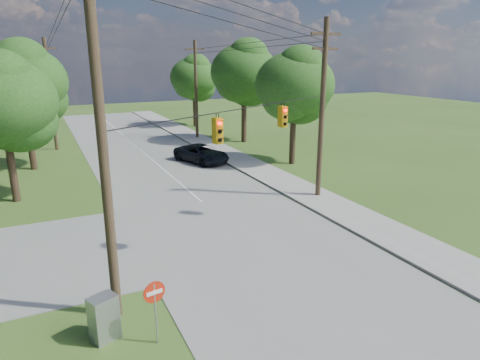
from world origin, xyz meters
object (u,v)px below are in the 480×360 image
pole_sw (101,131)px  control_cabinet (104,318)px  pole_north_w (51,94)px  pole_ne (322,108)px  car_main_north (202,154)px  pole_north_e (196,89)px  do_not_enter_sign (155,298)px

pole_sw → control_cabinet: pole_sw is taller
pole_sw → pole_north_w: 29.62m
pole_ne → pole_sw: bearing=-150.6°
pole_ne → pole_north_w: 26.03m
pole_north_w → control_cabinet: (-0.17, -30.80, -4.41)m
car_main_north → control_cabinet: bearing=-137.2°
pole_sw → control_cabinet: bearing=-115.3°
pole_north_e → pole_north_w: 13.90m
pole_north_e → pole_north_w: bearing=180.0°
do_not_enter_sign → pole_north_e: bearing=57.4°
control_cabinet → pole_north_e: bearing=42.2°
pole_north_w → do_not_enter_sign: bearing=-87.8°
pole_north_w → control_cabinet: size_ratio=6.91×
pole_north_e → car_main_north: (-3.40, -10.51, -4.39)m
pole_sw → control_cabinet: 5.66m
control_cabinet → do_not_enter_sign: 1.83m
pole_ne → do_not_enter_sign: (-12.68, -9.68, -3.93)m
pole_sw → car_main_north: (10.10, 19.09, -5.49)m
pole_north_e → pole_north_w: size_ratio=1.00×
pole_ne → do_not_enter_sign: 16.43m
pole_north_w → pole_north_e: bearing=0.0°
pole_sw → pole_ne: size_ratio=1.14×
pole_north_w → car_main_north: pole_north_w is taller
car_main_north → pole_north_e: bearing=52.7°
pole_north_e → car_main_north: 11.89m
pole_sw → car_main_north: pole_sw is taller
pole_north_w → pole_ne: bearing=-57.7°
pole_ne → pole_north_e: bearing=90.0°
pole_sw → pole_north_w: bearing=90.8°
pole_sw → pole_north_e: size_ratio=1.20×
car_main_north → do_not_enter_sign: 23.13m
control_cabinet → do_not_enter_sign: bearing=-55.8°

